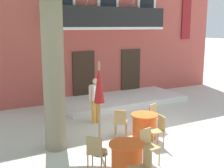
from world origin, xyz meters
TOP-DOWN VIEW (x-y plane):
  - ground_plane at (0.00, 0.00)m, footprint 120.00×120.00m
  - building_facade at (0.99, 6.99)m, footprint 13.00×5.09m
  - entrance_step_platform at (0.99, 3.72)m, footprint 5.76×2.56m
  - cafe_table_near_tree at (-2.35, -2.09)m, footprint 0.86×0.86m
  - cafe_chair_near_tree_0 at (-2.94, -1.62)m, footprint 0.57×0.57m
  - cafe_chair_near_tree_1 at (-2.43, -2.84)m, footprint 0.47×0.47m
  - cafe_chair_near_tree_2 at (-1.62, -1.91)m, footprint 0.45×0.45m
  - cafe_table_middle at (-0.63, -0.38)m, footprint 0.86×0.86m
  - cafe_chair_middle_0 at (0.05, -0.05)m, footprint 0.51×0.51m
  - cafe_chair_middle_1 at (-1.27, 0.01)m, footprint 0.56×0.56m
  - cafe_chair_middle_2 at (-0.67, -1.13)m, footprint 0.46×0.46m
  - cafe_umbrella at (-2.39, -0.76)m, footprint 0.44×0.44m
  - ground_planter_left at (-2.24, 3.69)m, footprint 0.42×0.42m
  - pedestrian_near_entrance at (-1.32, 1.65)m, footprint 0.53×0.29m

SIDE VIEW (x-z plane):
  - ground_plane at x=0.00m, z-range 0.00..0.00m
  - entrance_step_platform at x=0.99m, z-range 0.00..0.25m
  - cafe_table_near_tree at x=-2.35m, z-range 0.01..0.77m
  - cafe_table_middle at x=-0.63m, z-range 0.01..0.77m
  - ground_planter_left at x=-2.24m, z-range 0.05..0.87m
  - cafe_chair_near_tree_0 at x=-2.94m, z-range 0.07..0.98m
  - cafe_chair_near_tree_1 at x=-2.43m, z-range 0.07..0.98m
  - cafe_chair_near_tree_2 at x=-1.62m, z-range 0.07..0.98m
  - cafe_chair_middle_0 at x=0.05m, z-range 0.07..0.98m
  - cafe_chair_middle_1 at x=-1.27m, z-range 0.07..0.98m
  - cafe_chair_middle_2 at x=-0.67m, z-range 0.07..0.98m
  - pedestrian_near_entrance at x=-1.32m, z-range 0.11..1.75m
  - cafe_umbrella at x=-2.39m, z-range 0.39..2.94m
  - building_facade at x=0.99m, z-range 0.00..7.50m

